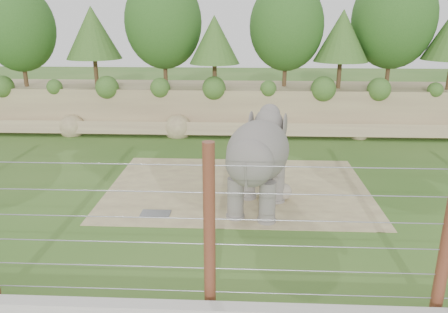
{
  "coord_description": "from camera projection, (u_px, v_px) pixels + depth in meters",
  "views": [
    {
      "loc": [
        0.72,
        -12.87,
        6.39
      ],
      "look_at": [
        0.0,
        2.0,
        1.6
      ],
      "focal_mm": 35.0,
      "sensor_mm": 36.0,
      "label": 1
    }
  ],
  "objects": [
    {
      "name": "ground",
      "position": [
        221.0,
        222.0,
        14.23
      ],
      "size": [
        90.0,
        90.0,
        0.0
      ],
      "primitive_type": "plane",
      "color": "#2F591B",
      "rests_on": "ground"
    },
    {
      "name": "back_embankment",
      "position": [
        243.0,
        61.0,
        25.04
      ],
      "size": [
        30.0,
        5.52,
        8.77
      ],
      "color": "#896F55",
      "rests_on": "ground"
    },
    {
      "name": "dirt_patch",
      "position": [
        238.0,
        188.0,
        17.05
      ],
      "size": [
        10.0,
        7.0,
        0.02
      ],
      "primitive_type": "cube",
      "color": "#8D7859",
      "rests_on": "ground"
    },
    {
      "name": "drain_grate",
      "position": [
        156.0,
        214.0,
        14.74
      ],
      "size": [
        1.0,
        0.6,
        0.03
      ],
      "primitive_type": "cube",
      "color": "#262628",
      "rests_on": "dirt_patch"
    },
    {
      "name": "elephant",
      "position": [
        258.0,
        165.0,
        14.66
      ],
      "size": [
        2.67,
        4.34,
        3.27
      ],
      "primitive_type": null,
      "rotation": [
        0.0,
        0.0,
        -0.25
      ],
      "color": "#635E57",
      "rests_on": "ground"
    },
    {
      "name": "stone_ball",
      "position": [
        283.0,
        192.0,
        15.83
      ],
      "size": [
        0.62,
        0.62,
        0.62
      ],
      "primitive_type": "sphere",
      "color": "gray",
      "rests_on": "dirt_patch"
    },
    {
      "name": "barrier_fence",
      "position": [
        209.0,
        232.0,
        9.34
      ],
      "size": [
        20.26,
        0.26,
        4.0
      ],
      "color": "#5E2A17",
      "rests_on": "ground"
    }
  ]
}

